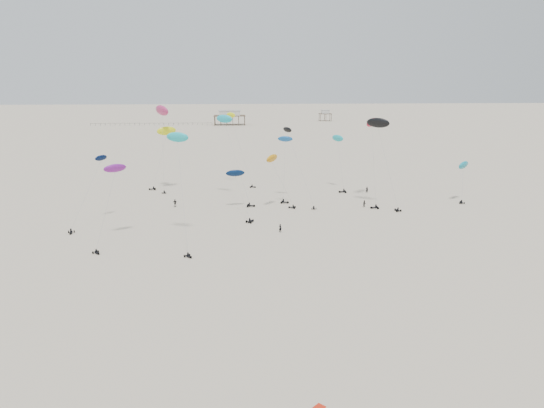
{
  "coord_description": "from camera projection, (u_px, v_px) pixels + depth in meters",
  "views": [
    {
      "loc": [
        -6.97,
        -10.64,
        30.48
      ],
      "look_at": [
        0.0,
        88.0,
        7.0
      ],
      "focal_mm": 35.0,
      "sensor_mm": 36.0,
      "label": 1
    }
  ],
  "objects": [
    {
      "name": "rig_12",
      "position": [
        162.0,
        114.0,
        143.87
      ],
      "size": [
        5.9,
        9.43,
        23.72
      ],
      "rotation": [
        0.0,
        0.0,
        -0.05
      ],
      "color": "black",
      "rests_on": "ground"
    },
    {
      "name": "rig_5",
      "position": [
        285.0,
        160.0,
        134.94
      ],
      "size": [
        4.18,
        9.45,
        16.42
      ],
      "rotation": [
        0.0,
        0.0,
        4.41
      ],
      "color": "black",
      "rests_on": "ground"
    },
    {
      "name": "rig_4",
      "position": [
        239.0,
        184.0,
        124.06
      ],
      "size": [
        6.69,
        17.19,
        16.42
      ],
      "rotation": [
        0.0,
        0.0,
        5.59
      ],
      "color": "black",
      "rests_on": "ground"
    },
    {
      "name": "spectator_0",
      "position": [
        280.0,
        232.0,
        107.82
      ],
      "size": [
        0.89,
        0.82,
        2.02
      ],
      "primitive_type": "imported",
      "rotation": [
        0.0,
        0.0,
        2.58
      ],
      "color": "black",
      "rests_on": "ground"
    },
    {
      "name": "rig_1",
      "position": [
        296.0,
        155.0,
        126.46
      ],
      "size": [
        8.02,
        6.88,
        19.53
      ],
      "rotation": [
        0.0,
        0.0,
        6.23
      ],
      "color": "black",
      "rests_on": "ground"
    },
    {
      "name": "rig_10",
      "position": [
        372.0,
        133.0,
        134.36
      ],
      "size": [
        5.56,
        16.8,
        22.41
      ],
      "rotation": [
        0.0,
        0.0,
        1.59
      ],
      "color": "black",
      "rests_on": "ground"
    },
    {
      "name": "rig_0",
      "position": [
        112.0,
        180.0,
        101.22
      ],
      "size": [
        5.1,
        14.55,
        16.73
      ],
      "rotation": [
        0.0,
        0.0,
        3.82
      ],
      "color": "black",
      "rests_on": "ground"
    },
    {
      "name": "rig_7",
      "position": [
        339.0,
        154.0,
        147.8
      ],
      "size": [
        3.54,
        10.45,
        15.41
      ],
      "rotation": [
        0.0,
        0.0,
        1.57
      ],
      "color": "black",
      "rests_on": "ground"
    },
    {
      "name": "rig_9",
      "position": [
        237.0,
        136.0,
        152.74
      ],
      "size": [
        8.55,
        9.25,
        21.38
      ],
      "rotation": [
        0.0,
        0.0,
        4.3
      ],
      "color": "black",
      "rests_on": "ground"
    },
    {
      "name": "rig_11",
      "position": [
        230.0,
        136.0,
        135.57
      ],
      "size": [
        9.71,
        16.64,
        23.98
      ],
      "rotation": [
        0.0,
        0.0,
        4.61
      ],
      "color": "black",
      "rests_on": "ground"
    },
    {
      "name": "pier_fence",
      "position": [
        152.0,
        124.0,
        353.1
      ],
      "size": [
        80.2,
        0.2,
        1.5
      ],
      "color": "black",
      "rests_on": "ground"
    },
    {
      "name": "rig_6",
      "position": [
        380.0,
        132.0,
        126.64
      ],
      "size": [
        7.58,
        11.26,
        21.77
      ],
      "rotation": [
        0.0,
        0.0,
        0.33
      ],
      "color": "black",
      "rests_on": "ground"
    },
    {
      "name": "pavilion_main",
      "position": [
        230.0,
        119.0,
        355.87
      ],
      "size": [
        21.0,
        13.0,
        9.8
      ],
      "color": "brown",
      "rests_on": "ground"
    },
    {
      "name": "rig_14",
      "position": [
        165.0,
        139.0,
        146.54
      ],
      "size": [
        8.31,
        4.42,
        17.73
      ],
      "rotation": [
        0.0,
        0.0,
        1.68
      ],
      "color": "black",
      "rests_on": "ground"
    },
    {
      "name": "spectator_3",
      "position": [
        367.0,
        193.0,
        144.69
      ],
      "size": [
        0.88,
        0.74,
        2.05
      ],
      "primitive_type": "imported",
      "rotation": [
        0.0,
        0.0,
        2.79
      ],
      "color": "black",
      "rests_on": "ground"
    },
    {
      "name": "rig_3",
      "position": [
        179.0,
        154.0,
        100.39
      ],
      "size": [
        6.06,
        17.09,
        23.26
      ],
      "rotation": [
        0.0,
        0.0,
        3.77
      ],
      "color": "black",
      "rests_on": "ground"
    },
    {
      "name": "spectator_2",
      "position": [
        175.0,
        207.0,
        129.08
      ],
      "size": [
        1.43,
        0.93,
        2.24
      ],
      "primitive_type": "imported",
      "rotation": [
        0.0,
        0.0,
        6.11
      ],
      "color": "black",
      "rests_on": "ground"
    },
    {
      "name": "spectator_1",
      "position": [
        364.0,
        207.0,
        128.7
      ],
      "size": [
        1.01,
        0.64,
        1.97
      ],
      "primitive_type": "imported",
      "rotation": [
        0.0,
        0.0,
        6.37
      ],
      "color": "black",
      "rests_on": "ground"
    },
    {
      "name": "rig_8",
      "position": [
        275.0,
        166.0,
        126.37
      ],
      "size": [
        7.99,
        5.21,
        13.15
      ],
      "rotation": [
        0.0,
        0.0,
        1.27
      ],
      "color": "black",
      "rests_on": "ground"
    },
    {
      "name": "pavilion_small",
      "position": [
        325.0,
        116.0,
        389.96
      ],
      "size": [
        9.0,
        7.0,
        8.0
      ],
      "color": "brown",
      "rests_on": "ground"
    },
    {
      "name": "rig_2",
      "position": [
        89.0,
        187.0,
        111.7
      ],
      "size": [
        6.4,
        14.45,
        17.53
      ],
      "rotation": [
        0.0,
        0.0,
        3.27
      ],
      "color": "black",
      "rests_on": "ground"
    },
    {
      "name": "rig_13",
      "position": [
        463.0,
        171.0,
        133.71
      ],
      "size": [
        4.87,
        7.02,
        10.37
      ],
      "rotation": [
        0.0,
        0.0,
        6.17
      ],
      "color": "black",
      "rests_on": "ground"
    },
    {
      "name": "ground_plane",
      "position": [
        252.0,
        157.0,
        211.96
      ],
      "size": [
        900.0,
        900.0,
        0.0
      ],
      "primitive_type": "plane",
      "color": "beige"
    }
  ]
}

